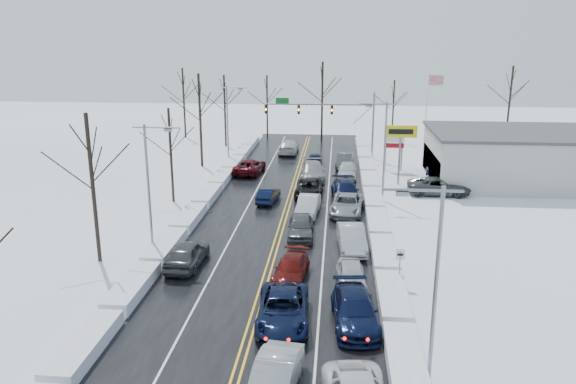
# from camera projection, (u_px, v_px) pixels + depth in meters

# --- Properties ---
(ground) EXTENTS (160.00, 160.00, 0.00)m
(ground) POSITION_uv_depth(u_px,v_px,m) (279.00, 235.00, 42.59)
(ground) COLOR white
(ground) RESTS_ON ground
(road_surface) EXTENTS (14.00, 84.00, 0.01)m
(road_surface) POSITION_uv_depth(u_px,v_px,m) (281.00, 227.00, 44.50)
(road_surface) COLOR black
(road_surface) RESTS_ON ground
(snow_bank_left) EXTENTS (1.64, 72.00, 0.76)m
(snow_bank_left) POSITION_uv_depth(u_px,v_px,m) (188.00, 224.00, 45.16)
(snow_bank_left) COLOR white
(snow_bank_left) RESTS_ON ground
(snow_bank_right) EXTENTS (1.64, 72.00, 0.76)m
(snow_bank_right) POSITION_uv_depth(u_px,v_px,m) (378.00, 230.00, 43.85)
(snow_bank_right) COLOR white
(snow_bank_right) RESTS_ON ground
(traffic_signal_mast) EXTENTS (13.28, 0.39, 8.00)m
(traffic_signal_mast) POSITION_uv_depth(u_px,v_px,m) (331.00, 113.00, 67.61)
(traffic_signal_mast) COLOR slate
(traffic_signal_mast) RESTS_ON ground
(tires_plus_sign) EXTENTS (3.20, 0.34, 6.00)m
(tires_plus_sign) POSITION_uv_depth(u_px,v_px,m) (401.00, 136.00, 55.64)
(tires_plus_sign) COLOR slate
(tires_plus_sign) RESTS_ON ground
(used_vehicles_sign) EXTENTS (2.20, 0.22, 4.65)m
(used_vehicles_sign) POSITION_uv_depth(u_px,v_px,m) (394.00, 141.00, 61.85)
(used_vehicles_sign) COLOR slate
(used_vehicles_sign) RESTS_ON ground
(speed_limit_sign) EXTENTS (0.55, 0.09, 2.35)m
(speed_limit_sign) POSITION_uv_depth(u_px,v_px,m) (400.00, 260.00, 33.77)
(speed_limit_sign) COLOR slate
(speed_limit_sign) RESTS_ON ground
(flagpole) EXTENTS (1.87, 1.20, 10.00)m
(flagpole) POSITION_uv_depth(u_px,v_px,m) (428.00, 108.00, 68.40)
(flagpole) COLOR silver
(flagpole) RESTS_ON ground
(dealership_building) EXTENTS (20.40, 12.40, 5.30)m
(dealership_building) POSITION_uv_depth(u_px,v_px,m) (531.00, 157.00, 57.05)
(dealership_building) COLOR #B4B4AF
(dealership_building) RESTS_ON ground
(streetlight_se) EXTENTS (3.20, 0.25, 9.00)m
(streetlight_se) POSITION_uv_depth(u_px,v_px,m) (432.00, 272.00, 23.18)
(streetlight_se) COLOR slate
(streetlight_se) RESTS_ON ground
(streetlight_ne) EXTENTS (3.20, 0.25, 9.00)m
(streetlight_ne) POSITION_uv_depth(u_px,v_px,m) (383.00, 143.00, 50.00)
(streetlight_ne) COLOR slate
(streetlight_ne) RESTS_ON ground
(streetlight_sw) EXTENTS (3.20, 0.25, 9.00)m
(streetlight_sw) POSITION_uv_depth(u_px,v_px,m) (151.00, 178.00, 38.01)
(streetlight_sw) COLOR slate
(streetlight_sw) RESTS_ON ground
(streetlight_nw) EXTENTS (3.20, 0.25, 9.00)m
(streetlight_nw) POSITION_uv_depth(u_px,v_px,m) (229.00, 118.00, 64.84)
(streetlight_nw) COLOR slate
(streetlight_nw) RESTS_ON ground
(tree_left_b) EXTENTS (4.00, 4.00, 10.00)m
(tree_left_b) POSITION_uv_depth(u_px,v_px,m) (90.00, 160.00, 35.91)
(tree_left_b) COLOR #2D231C
(tree_left_b) RESTS_ON ground
(tree_left_c) EXTENTS (3.40, 3.40, 8.50)m
(tree_left_c) POSITION_uv_depth(u_px,v_px,m) (170.00, 137.00, 49.53)
(tree_left_c) COLOR #2D231C
(tree_left_c) RESTS_ON ground
(tree_left_d) EXTENTS (4.20, 4.20, 10.50)m
(tree_left_d) POSITION_uv_depth(u_px,v_px,m) (200.00, 102.00, 62.61)
(tree_left_d) COLOR #2D231C
(tree_left_d) RESTS_ON ground
(tree_left_e) EXTENTS (3.80, 3.80, 9.50)m
(tree_left_e) POSITION_uv_depth(u_px,v_px,m) (224.00, 97.00, 74.27)
(tree_left_e) COLOR #2D231C
(tree_left_e) RESTS_ON ground
(tree_far_a) EXTENTS (4.00, 4.00, 10.00)m
(tree_far_a) POSITION_uv_depth(u_px,v_px,m) (183.00, 89.00, 80.53)
(tree_far_a) COLOR #2D231C
(tree_far_a) RESTS_ON ground
(tree_far_b) EXTENTS (3.60, 3.60, 9.00)m
(tree_far_b) POSITION_uv_depth(u_px,v_px,m) (267.00, 94.00, 80.66)
(tree_far_b) COLOR #2D231C
(tree_far_b) RESTS_ON ground
(tree_far_c) EXTENTS (4.40, 4.40, 11.00)m
(tree_far_c) POSITION_uv_depth(u_px,v_px,m) (322.00, 86.00, 77.67)
(tree_far_c) COLOR #2D231C
(tree_far_c) RESTS_ON ground
(tree_far_d) EXTENTS (3.40, 3.40, 8.50)m
(tree_far_d) POSITION_uv_depth(u_px,v_px,m) (394.00, 98.00, 78.73)
(tree_far_d) COLOR #2D231C
(tree_far_d) RESTS_ON ground
(tree_far_e) EXTENTS (4.20, 4.20, 10.50)m
(tree_far_e) POSITION_uv_depth(u_px,v_px,m) (511.00, 89.00, 77.45)
(tree_far_e) COLOR #2D231C
(tree_far_e) RESTS_ON ground
(queued_car_2) EXTENTS (3.00, 5.98, 1.62)m
(queued_car_2) POSITION_uv_depth(u_px,v_px,m) (283.00, 323.00, 29.73)
(queued_car_2) COLOR black
(queued_car_2) RESTS_ON ground
(queued_car_3) EXTENTS (2.34, 4.86, 1.37)m
(queued_car_3) POSITION_uv_depth(u_px,v_px,m) (291.00, 279.00, 35.07)
(queued_car_3) COLOR #4F0D0A
(queued_car_3) RESTS_ON ground
(queued_car_4) EXTENTS (2.13, 4.86, 1.63)m
(queued_car_4) POSITION_uv_depth(u_px,v_px,m) (301.00, 237.00, 42.29)
(queued_car_4) COLOR #45484A
(queued_car_4) RESTS_ON ground
(queued_car_5) EXTENTS (2.02, 4.91, 1.58)m
(queued_car_5) POSITION_uv_depth(u_px,v_px,m) (308.00, 214.00, 47.52)
(queued_car_5) COLOR silver
(queued_car_5) RESTS_ON ground
(queued_car_6) EXTENTS (2.52, 5.42, 1.50)m
(queued_car_6) POSITION_uv_depth(u_px,v_px,m) (309.00, 196.00, 52.82)
(queued_car_6) COLOR black
(queued_car_6) RESTS_ON ground
(queued_car_7) EXTENTS (2.87, 6.11, 1.72)m
(queued_car_7) POSITION_uv_depth(u_px,v_px,m) (313.00, 179.00, 59.07)
(queued_car_7) COLOR gray
(queued_car_7) RESTS_ON ground
(queued_car_8) EXTENTS (1.71, 4.13, 1.40)m
(queued_car_8) POSITION_uv_depth(u_px,v_px,m) (315.00, 166.00, 64.66)
(queued_car_8) COLOR black
(queued_car_8) RESTS_ON ground
(queued_car_11) EXTENTS (2.77, 5.77, 1.62)m
(queued_car_11) POSITION_uv_depth(u_px,v_px,m) (354.00, 324.00, 29.62)
(queued_car_11) COLOR black
(queued_car_11) RESTS_ON ground
(queued_car_12) EXTENTS (2.01, 4.42, 1.47)m
(queued_car_12) POSITION_uv_depth(u_px,v_px,m) (351.00, 287.00, 33.96)
(queued_car_12) COLOR #BDBDBF
(queued_car_12) RESTS_ON ground
(queued_car_13) EXTENTS (2.20, 5.27, 1.69)m
(queued_car_13) POSITION_uv_depth(u_px,v_px,m) (351.00, 249.00, 39.83)
(queued_car_13) COLOR #AFB3B8
(queued_car_13) RESTS_ON ground
(queued_car_14) EXTENTS (3.19, 5.92, 1.58)m
(queued_car_14) POSITION_uv_depth(u_px,v_px,m) (347.00, 213.00, 47.81)
(queued_car_14) COLOR gray
(queued_car_14) RESTS_ON ground
(queued_car_15) EXTENTS (2.94, 6.07, 1.70)m
(queued_car_15) POSITION_uv_depth(u_px,v_px,m) (345.00, 200.00, 51.61)
(queued_car_15) COLOR black
(queued_car_15) RESTS_ON ground
(queued_car_16) EXTENTS (2.14, 5.03, 1.69)m
(queued_car_16) POSITION_uv_depth(u_px,v_px,m) (347.00, 178.00, 59.31)
(queued_car_16) COLOR #BCBCBE
(queued_car_16) RESTS_ON ground
(queued_car_17) EXTENTS (2.15, 4.89, 1.56)m
(queued_car_17) POSITION_uv_depth(u_px,v_px,m) (344.00, 167.00, 64.05)
(queued_car_17) COLOR #3E4143
(queued_car_17) RESTS_ON ground
(oncoming_car_0) EXTENTS (1.90, 4.16, 1.32)m
(oncoming_car_0) POSITION_uv_depth(u_px,v_px,m) (268.00, 202.00, 50.97)
(oncoming_car_0) COLOR black
(oncoming_car_0) RESTS_ON ground
(oncoming_car_1) EXTENTS (3.22, 5.96, 1.59)m
(oncoming_car_1) POSITION_uv_depth(u_px,v_px,m) (250.00, 173.00, 61.36)
(oncoming_car_1) COLOR #48090F
(oncoming_car_1) RESTS_ON ground
(oncoming_car_2) EXTENTS (2.40, 5.87, 1.70)m
(oncoming_car_2) POSITION_uv_depth(u_px,v_px,m) (288.00, 153.00, 71.59)
(oncoming_car_2) COLOR silver
(oncoming_car_2) RESTS_ON ground
(oncoming_car_3) EXTENTS (2.24, 5.11, 1.71)m
(oncoming_car_3) POSITION_uv_depth(u_px,v_px,m) (188.00, 266.00, 37.03)
(oncoming_car_3) COLOR #3E4143
(oncoming_car_3) RESTS_ON ground
(parked_car_0) EXTENTS (5.98, 2.92, 1.64)m
(parked_car_0) POSITION_uv_depth(u_px,v_px,m) (438.00, 195.00, 53.31)
(parked_car_0) COLOR #3F4244
(parked_car_0) RESTS_ON ground
(parked_car_1) EXTENTS (2.59, 5.08, 1.41)m
(parked_car_1) POSITION_uv_depth(u_px,v_px,m) (468.00, 189.00, 55.08)
(parked_car_1) COLOR #3C3F41
(parked_car_1) RESTS_ON ground
(parked_car_2) EXTENTS (2.25, 4.68, 1.54)m
(parked_car_2) POSITION_uv_depth(u_px,v_px,m) (433.00, 173.00, 61.58)
(parked_car_2) COLOR black
(parked_car_2) RESTS_ON ground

